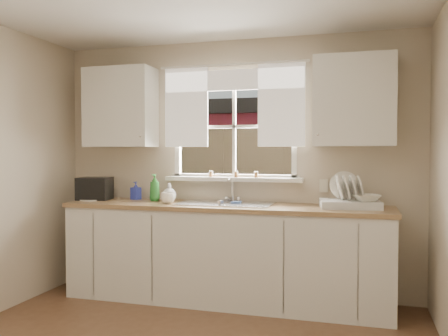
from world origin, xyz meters
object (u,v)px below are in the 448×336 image
(dish_rack, at_px, (349,200))
(soap_bottle_a, at_px, (155,188))
(black_appliance, at_px, (95,188))
(cup, at_px, (168,198))

(dish_rack, relative_size, soap_bottle_a, 2.07)
(black_appliance, bearing_deg, dish_rack, -9.86)
(soap_bottle_a, distance_m, black_appliance, 0.65)
(dish_rack, height_order, soap_bottle_a, dish_rack)
(soap_bottle_a, relative_size, black_appliance, 0.86)
(cup, bearing_deg, black_appliance, -175.85)
(dish_rack, bearing_deg, soap_bottle_a, 178.40)
(cup, bearing_deg, dish_rack, 18.70)
(dish_rack, height_order, black_appliance, dish_rack)
(soap_bottle_a, distance_m, cup, 0.31)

